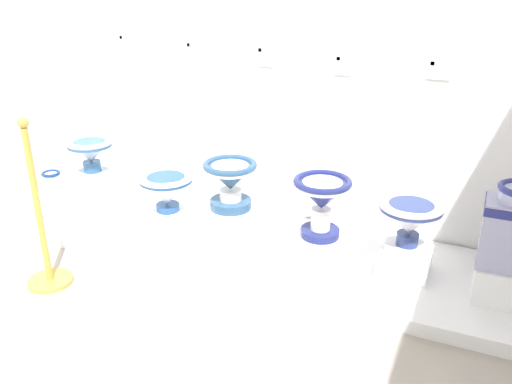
{
  "coord_description": "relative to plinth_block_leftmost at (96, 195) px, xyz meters",
  "views": [
    {
      "loc": [
        3.13,
        -0.47,
        1.84
      ],
      "look_at": [
        1.82,
        2.53,
        0.46
      ],
      "focal_mm": 37.69,
      "sensor_mm": 36.0,
      "label": 1
    }
  ],
  "objects": [
    {
      "name": "info_placard_first",
      "position": [
        0.01,
        0.52,
        1.07
      ],
      "size": [
        0.1,
        0.01,
        0.15
      ],
      "color": "white"
    },
    {
      "name": "antique_toilet_pale_glazed",
      "position": [
        0.62,
        0.04,
        0.13
      ],
      "size": [
        0.4,
        0.4,
        0.33
      ],
      "color": "white",
      "rests_on": "plinth_block_pale_glazed"
    },
    {
      "name": "plinth_block_central_ornate",
      "position": [
        2.34,
        0.03,
        -0.06
      ],
      "size": [
        0.3,
        0.29,
        0.14
      ],
      "primitive_type": "cube",
      "color": "white",
      "rests_on": "display_platform"
    },
    {
      "name": "stanchion_post_near_left",
      "position": [
        0.31,
        -0.85,
        0.09
      ],
      "size": [
        0.28,
        0.28,
        1.07
      ],
      "color": "gold",
      "rests_on": "ground_plane"
    },
    {
      "name": "info_placard_fifth",
      "position": [
        2.35,
        0.52,
        1.04
      ],
      "size": [
        0.14,
        0.01,
        0.12
      ],
      "color": "white"
    },
    {
      "name": "plinth_block_pale_glazed",
      "position": [
        0.62,
        0.04,
        -0.1
      ],
      "size": [
        0.34,
        0.4,
        0.05
      ],
      "primitive_type": "cube",
      "color": "white",
      "rests_on": "display_platform"
    },
    {
      "name": "plinth_block_broad_patterned",
      "position": [
        1.77,
        0.1,
        -0.08
      ],
      "size": [
        0.3,
        0.33,
        0.09
      ],
      "primitive_type": "cube",
      "color": "white",
      "rests_on": "display_platform"
    },
    {
      "name": "info_placard_third",
      "position": [
        1.19,
        0.52,
        1.05
      ],
      "size": [
        0.12,
        0.01,
        0.14
      ],
      "color": "white"
    },
    {
      "name": "plinth_block_tall_cobalt",
      "position": [
        1.16,
        -0.0,
        -0.01
      ],
      "size": [
        0.3,
        0.37,
        0.23
      ],
      "primitive_type": "cube",
      "color": "white",
      "rests_on": "display_platform"
    },
    {
      "name": "antique_toilet_tall_cobalt",
      "position": [
        1.16,
        -0.0,
        0.32
      ],
      "size": [
        0.36,
        0.36,
        0.33
      ],
      "color": "#2B4F76",
      "rests_on": "plinth_block_tall_cobalt"
    },
    {
      "name": "plinth_block_leftmost",
      "position": [
        0.0,
        0.0,
        0.0
      ],
      "size": [
        0.39,
        0.39,
        0.25
      ],
      "primitive_type": "cube",
      "color": "white",
      "rests_on": "display_platform"
    },
    {
      "name": "antique_toilet_leftmost",
      "position": [
        0.0,
        -0.0,
        0.34
      ],
      "size": [
        0.34,
        0.34,
        0.32
      ],
      "color": "#A0B7D1",
      "rests_on": "plinth_block_leftmost"
    },
    {
      "name": "antique_toilet_broad_patterned",
      "position": [
        1.77,
        0.1,
        0.25
      ],
      "size": [
        0.38,
        0.38,
        0.41
      ],
      "color": "navy",
      "rests_on": "plinth_block_broad_patterned"
    },
    {
      "name": "wall_back",
      "position": [
        1.46,
        0.56,
        1.23
      ],
      "size": [
        4.07,
        0.06,
        2.89
      ],
      "primitive_type": "cube",
      "color": "white",
      "rests_on": "ground_plane"
    },
    {
      "name": "plinth_block_slender_white",
      "position": [
        2.89,
        -0.04,
        -0.02
      ],
      "size": [
        0.31,
        0.29,
        0.21
      ],
      "primitive_type": "cube",
      "color": "white",
      "rests_on": "display_platform"
    },
    {
      "name": "display_platform",
      "position": [
        1.46,
        0.02,
        -0.17
      ],
      "size": [
        3.45,
        0.98,
        0.09
      ],
      "primitive_type": "cube",
      "color": "white",
      "rests_on": "ground_plane"
    },
    {
      "name": "decorative_vase_companion",
      "position": [
        -0.28,
        -0.15,
        -0.05
      ],
      "size": [
        0.31,
        0.31,
        0.41
      ],
      "color": "navy",
      "rests_on": "ground_plane"
    },
    {
      "name": "info_placard_second",
      "position": [
        0.61,
        0.52,
        1.05
      ],
      "size": [
        0.11,
        0.01,
        0.14
      ],
      "color": "white"
    },
    {
      "name": "info_placard_fourth",
      "position": [
        1.75,
        0.52,
        1.03
      ],
      "size": [
        0.11,
        0.01,
        0.13
      ],
      "color": "white"
    },
    {
      "name": "antique_toilet_central_ornate",
      "position": [
        2.34,
        0.03,
        0.24
      ],
      "size": [
        0.39,
        0.39,
        0.34
      ],
      "color": "white",
      "rests_on": "plinth_block_central_ornate"
    }
  ]
}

